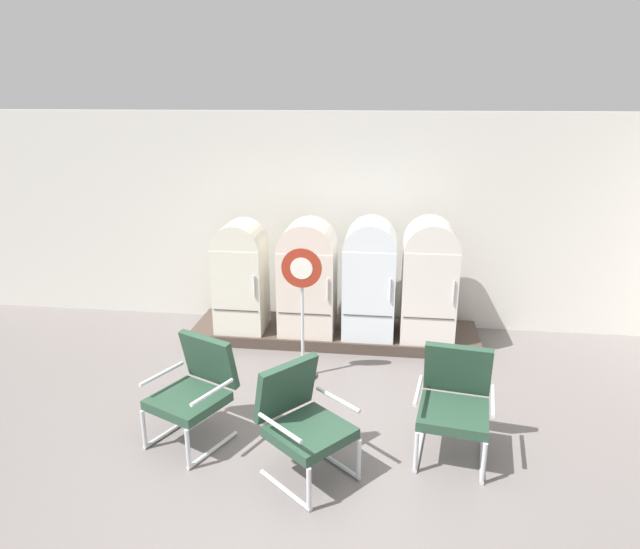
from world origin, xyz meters
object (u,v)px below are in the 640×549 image
refrigerator_0 (241,273)px  armchair_right (455,399)px  refrigerator_2 (370,275)px  armchair_center (302,418)px  refrigerator_1 (308,275)px  armchair_left (195,387)px  refrigerator_3 (429,276)px  sign_stand (302,317)px

refrigerator_0 → armchair_right: (2.51, -2.19, -0.37)m
refrigerator_2 → armchair_center: bearing=-99.2°
refrigerator_1 → refrigerator_0: bearing=-179.3°
armchair_left → refrigerator_2: bearing=57.2°
refrigerator_2 → refrigerator_3: size_ratio=0.99×
refrigerator_1 → refrigerator_3: 1.52m
sign_stand → refrigerator_0: bearing=134.5°
refrigerator_2 → armchair_right: 2.43m
refrigerator_1 → armchair_center: (0.35, -2.66, -0.39)m
refrigerator_1 → armchair_right: bearing=-53.2°
armchair_right → sign_stand: size_ratio=0.64×
refrigerator_0 → armchair_right: size_ratio=1.47×
refrigerator_3 → sign_stand: 1.77m
armchair_center → refrigerator_3: bearing=66.6°
refrigerator_2 → refrigerator_0: bearing=-178.3°
sign_stand → refrigerator_2: bearing=55.6°
refrigerator_0 → refrigerator_1: size_ratio=0.98×
refrigerator_0 → refrigerator_1: (0.87, 0.01, 0.01)m
refrigerator_2 → armchair_right: bearing=-69.0°
refrigerator_2 → armchair_center: (-0.44, -2.70, -0.40)m
armchair_left → sign_stand: (0.79, 1.30, 0.21)m
refrigerator_3 → sign_stand: (-1.43, -1.02, -0.20)m
armchair_left → armchair_right: (2.35, 0.08, 0.00)m
refrigerator_2 → refrigerator_3: 0.74m
refrigerator_0 → armchair_left: (0.16, -2.27, -0.37)m
refrigerator_0 → refrigerator_1: refrigerator_1 is taller
refrigerator_0 → armchair_left: bearing=-85.9°
refrigerator_0 → sign_stand: bearing=-45.5°
armchair_center → sign_stand: sign_stand is taller
refrigerator_1 → armchair_center: 2.71m
armchair_center → sign_stand: size_ratio=0.64×
refrigerator_0 → refrigerator_3: refrigerator_3 is taller
refrigerator_3 → armchair_right: bearing=-86.9°
refrigerator_1 → armchair_left: size_ratio=1.51×
refrigerator_0 → armchair_center: refrigerator_0 is taller
refrigerator_0 → refrigerator_3: (2.39, 0.05, 0.04)m
refrigerator_2 → sign_stand: 1.25m
refrigerator_0 → armchair_center: bearing=-65.4°
armchair_right → sign_stand: 1.99m
sign_stand → armchair_right: bearing=-38.0°
refrigerator_2 → sign_stand: bearing=-124.4°
refrigerator_2 → armchair_right: (0.86, -2.24, -0.40)m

